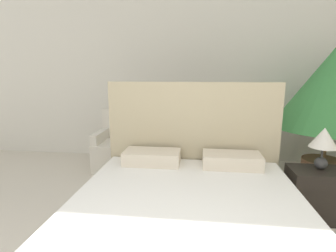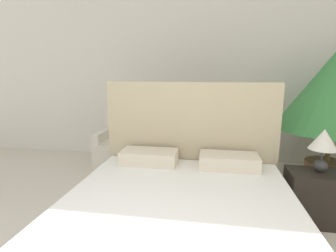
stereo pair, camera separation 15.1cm
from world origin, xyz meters
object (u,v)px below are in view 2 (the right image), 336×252
bed (180,219)px  armchair_near_window_right (183,153)px  armchair_near_window_left (122,150)px  potted_palm (336,93)px  side_table (151,154)px  nightstand (316,197)px  table_lamp (323,143)px

bed → armchair_near_window_right: (-0.18, 1.84, -0.02)m
armchair_near_window_left → potted_palm: (2.85, -0.27, 0.95)m
armchair_near_window_left → side_table: 0.49m
armchair_near_window_left → nightstand: armchair_near_window_left is taller
nightstand → side_table: (-1.92, 1.15, -0.01)m
nightstand → table_lamp: (0.02, 0.03, 0.55)m
armchair_near_window_right → potted_palm: bearing=-15.3°
nightstand → table_lamp: bearing=57.8°
potted_palm → table_lamp: potted_palm is taller
bed → table_lamp: size_ratio=4.83×
side_table → bed: bearing=-70.1°
armchair_near_window_right → potted_palm: size_ratio=0.50×
nightstand → potted_palm: bearing=64.1°
bed → nightstand: bearing=27.9°
table_lamp → nightstand: bearing=-122.2°
potted_palm → table_lamp: bearing=-115.7°
bed → nightstand: size_ratio=3.73×
bed → armchair_near_window_right: bearing=95.5°
armchair_near_window_right → side_table: 0.48m
potted_palm → side_table: 2.57m
table_lamp → potted_palm: bearing=64.3°
armchair_near_window_right → nightstand: armchair_near_window_right is taller
table_lamp → side_table: table_lamp is taller
table_lamp → side_table: size_ratio=0.86×
armchair_near_window_left → nightstand: bearing=-26.7°
side_table → nightstand: bearing=-30.8°
bed → table_lamp: (1.28, 0.70, 0.51)m
table_lamp → side_table: bearing=150.0°
bed → potted_palm: 2.50m
armchair_near_window_left → armchair_near_window_right: same height
armchair_near_window_left → bed: bearing=-58.9°
armchair_near_window_left → potted_palm: 3.01m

